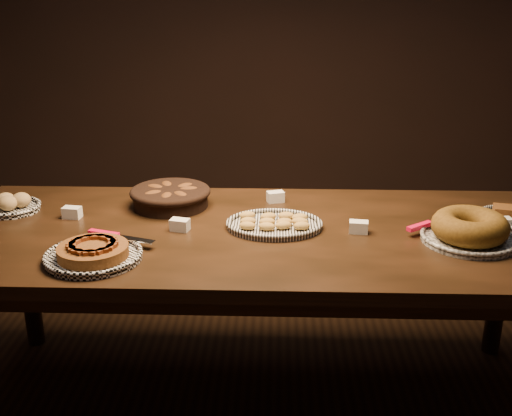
{
  "coord_description": "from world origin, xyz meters",
  "views": [
    {
      "loc": [
        0.07,
        -2.26,
        1.66
      ],
      "look_at": [
        -0.01,
        0.05,
        0.82
      ],
      "focal_mm": 45.0,
      "sensor_mm": 36.0,
      "label": 1
    }
  ],
  "objects_px": {
    "buffet_table": "(258,248)",
    "madeleine_platter": "(274,224)",
    "apple_tart_plate": "(93,253)",
    "bundt_cake_plate": "(469,230)"
  },
  "relations": [
    {
      "from": "apple_tart_plate",
      "to": "madeleine_platter",
      "type": "xyz_separation_m",
      "value": [
        0.61,
        0.31,
        -0.01
      ]
    },
    {
      "from": "apple_tart_plate",
      "to": "bundt_cake_plate",
      "type": "bearing_deg",
      "value": 8.56
    },
    {
      "from": "apple_tart_plate",
      "to": "bundt_cake_plate",
      "type": "relative_size",
      "value": 0.93
    },
    {
      "from": "madeleine_platter",
      "to": "bundt_cake_plate",
      "type": "bearing_deg",
      "value": -0.41
    },
    {
      "from": "bundt_cake_plate",
      "to": "buffet_table",
      "type": "bearing_deg",
      "value": 157.0
    },
    {
      "from": "apple_tart_plate",
      "to": "madeleine_platter",
      "type": "height_order",
      "value": "apple_tart_plate"
    },
    {
      "from": "apple_tart_plate",
      "to": "madeleine_platter",
      "type": "relative_size",
      "value": 1.0
    },
    {
      "from": "apple_tart_plate",
      "to": "bundt_cake_plate",
      "type": "distance_m",
      "value": 1.33
    },
    {
      "from": "buffet_table",
      "to": "madeleine_platter",
      "type": "xyz_separation_m",
      "value": [
        0.06,
        0.02,
        0.09
      ]
    },
    {
      "from": "apple_tart_plate",
      "to": "bundt_cake_plate",
      "type": "height_order",
      "value": "bundt_cake_plate"
    }
  ]
}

